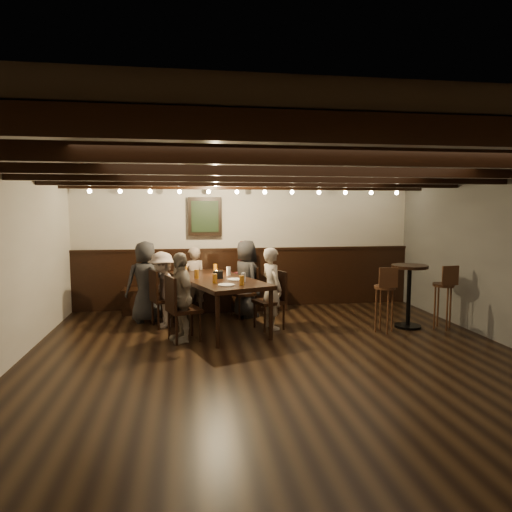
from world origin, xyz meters
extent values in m
plane|color=black|center=(0.00, 0.00, 0.00)|extent=(7.00, 7.00, 0.00)
plane|color=black|center=(0.00, 0.00, 2.40)|extent=(7.00, 7.00, 0.00)
plane|color=beige|center=(0.00, 3.50, 1.20)|extent=(6.50, 0.00, 6.50)
cube|color=black|center=(0.00, 3.46, 0.55)|extent=(6.50, 0.08, 1.10)
cube|color=black|center=(-0.80, 3.20, 0.23)|extent=(3.00, 0.45, 0.45)
cube|color=black|center=(-0.80, 3.40, 1.75)|extent=(0.62, 0.12, 0.72)
cube|color=black|center=(-0.80, 3.33, 1.75)|extent=(0.50, 0.02, 0.58)
cube|color=black|center=(0.00, -2.90, 2.31)|extent=(6.50, 0.10, 0.16)
cube|color=black|center=(0.00, -1.74, 2.31)|extent=(6.50, 0.10, 0.16)
cube|color=black|center=(0.00, -0.58, 2.31)|extent=(6.50, 0.10, 0.16)
cube|color=black|center=(0.00, 0.58, 2.31)|extent=(6.50, 0.10, 0.16)
cube|color=black|center=(0.00, 1.74, 2.31)|extent=(6.50, 0.10, 0.16)
cube|color=black|center=(0.00, 2.90, 2.31)|extent=(6.50, 0.10, 0.16)
sphere|color=#FFE099|center=(-2.75, 2.88, 2.19)|extent=(0.07, 0.07, 0.07)
sphere|color=#FFE099|center=(-1.38, 2.88, 2.19)|extent=(0.07, 0.07, 0.07)
sphere|color=#FFE099|center=(0.00, 2.88, 2.19)|extent=(0.07, 0.07, 0.07)
sphere|color=#FFE099|center=(1.38, 2.88, 2.19)|extent=(0.07, 0.07, 0.07)
sphere|color=#FFE099|center=(2.75, 2.88, 2.19)|extent=(0.07, 0.07, 0.07)
cube|color=black|center=(-0.68, 1.95, 0.77)|extent=(1.61, 2.33, 0.06)
cylinder|color=black|center=(-0.74, 0.87, 0.37)|extent=(0.06, 0.06, 0.74)
cylinder|color=black|center=(-1.41, 2.76, 0.37)|extent=(0.06, 0.06, 0.74)
cylinder|color=black|center=(0.05, 1.14, 0.37)|extent=(0.06, 0.06, 0.74)
cylinder|color=black|center=(-0.62, 3.04, 0.37)|extent=(0.06, 0.06, 0.74)
cube|color=black|center=(-1.49, 2.15, 0.44)|extent=(0.54, 0.54, 0.05)
cube|color=black|center=(-1.67, 2.08, 0.70)|extent=(0.18, 0.41, 0.46)
cube|color=black|center=(-1.19, 1.30, 0.45)|extent=(0.55, 0.55, 0.05)
cube|color=black|center=(-1.38, 1.23, 0.71)|extent=(0.18, 0.42, 0.47)
cube|color=black|center=(-0.17, 2.61, 0.41)|extent=(0.51, 0.51, 0.05)
cube|color=black|center=(0.00, 2.67, 0.66)|extent=(0.17, 0.39, 0.44)
cube|color=black|center=(0.13, 1.76, 0.43)|extent=(0.53, 0.53, 0.05)
cube|color=black|center=(0.31, 1.82, 0.69)|extent=(0.18, 0.41, 0.46)
imported|color=#27272A|center=(-1.83, 2.50, 0.68)|extent=(0.77, 0.63, 1.36)
imported|color=gray|center=(-1.03, 2.94, 0.61)|extent=(0.52, 0.42, 1.22)
imported|color=#501B20|center=(-0.13, 3.10, 0.65)|extent=(0.76, 0.68, 1.30)
imported|color=#A29089|center=(-1.54, 2.13, 0.61)|extent=(0.69, 0.89, 1.22)
imported|color=gray|center=(-1.24, 1.28, 0.64)|extent=(0.54, 0.81, 1.28)
imported|color=black|center=(-0.12, 2.63, 0.67)|extent=(0.62, 0.76, 1.35)
imported|color=#B0A395|center=(0.18, 1.78, 0.65)|extent=(0.45, 0.55, 1.29)
cylinder|color=#BF7219|center=(-1.18, 2.52, 0.87)|extent=(0.07, 0.07, 0.14)
cylinder|color=#BF7219|center=(-0.66, 2.65, 0.87)|extent=(0.07, 0.07, 0.14)
cylinder|color=#BF7219|center=(-1.00, 1.95, 0.87)|extent=(0.07, 0.07, 0.14)
cylinder|color=silver|center=(-0.46, 2.24, 0.87)|extent=(0.07, 0.07, 0.14)
cylinder|color=#BF7219|center=(-0.74, 1.46, 0.87)|extent=(0.07, 0.07, 0.14)
cylinder|color=silver|center=(-0.31, 1.50, 0.87)|extent=(0.07, 0.07, 0.14)
cylinder|color=#BF7219|center=(-0.37, 1.21, 0.87)|extent=(0.07, 0.07, 0.14)
cylinder|color=white|center=(-0.59, 1.24, 0.81)|extent=(0.24, 0.24, 0.01)
cylinder|color=white|center=(-0.41, 1.73, 0.81)|extent=(0.24, 0.24, 0.01)
cube|color=black|center=(-0.66, 1.91, 0.86)|extent=(0.15, 0.10, 0.12)
cylinder|color=beige|center=(-0.67, 2.28, 0.83)|extent=(0.05, 0.05, 0.05)
cylinder|color=black|center=(2.35, 1.51, 0.02)|extent=(0.42, 0.42, 0.04)
cylinder|color=black|center=(2.35, 1.51, 0.49)|extent=(0.07, 0.07, 0.95)
cylinder|color=black|center=(2.35, 1.51, 0.98)|extent=(0.57, 0.57, 0.05)
cylinder|color=#3B2312|center=(1.85, 1.31, 0.70)|extent=(0.32, 0.32, 0.05)
cube|color=#3B2312|center=(1.83, 1.16, 0.87)|extent=(0.29, 0.06, 0.30)
cylinder|color=#3B2312|center=(2.85, 1.36, 0.70)|extent=(0.32, 0.32, 0.05)
cube|color=#3B2312|center=(2.87, 1.21, 0.87)|extent=(0.29, 0.06, 0.30)
camera|label=1|loc=(-1.13, -5.21, 1.90)|focal=32.00mm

